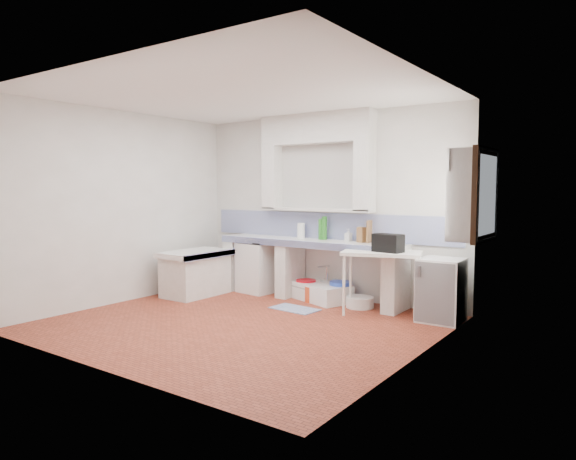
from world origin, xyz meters
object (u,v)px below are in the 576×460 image
Objects in this scene: stove at (259,267)px; fridge at (441,290)px; side_table at (381,283)px; sink at (320,293)px.

fridge reaches higher than stove.
fridge is (0.77, 0.10, -0.02)m from side_table.
fridge is at bearing -9.42° from side_table.
stove reaches higher than side_table.
sink is at bearing 173.14° from fridge.
stove reaches higher than sink.
side_table is 0.78m from fridge.
side_table is at bearing -173.98° from fridge.
stove is 2.28m from side_table.
sink is 1.20× the size of fridge.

